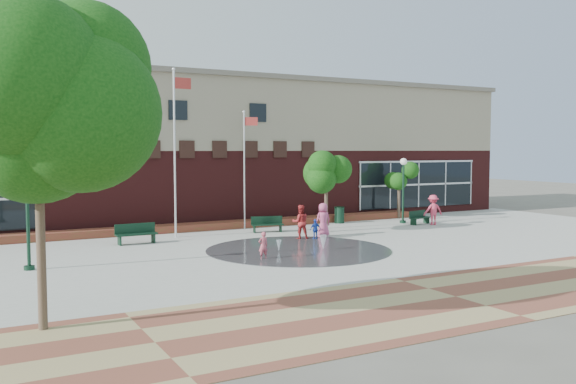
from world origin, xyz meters
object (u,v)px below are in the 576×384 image
trash_can (339,215)px  flagpole_right (245,163)px  child_splash (263,246)px  bench_left (136,238)px  tree_big_left (36,90)px  flagpole_left (175,144)px

trash_can → flagpole_right: bearing=176.5°
flagpole_right → child_splash: (-3.39, -9.32, -3.22)m
bench_left → tree_big_left: bearing=-116.0°
child_splash → flagpole_left: bearing=-82.8°
tree_big_left → child_splash: tree_big_left is taller
trash_can → child_splash: 13.12m
trash_can → tree_big_left: (-18.88, -15.21, 5.51)m
flagpole_right → flagpole_left: bearing=-139.9°
tree_big_left → child_splash: 12.46m
flagpole_left → child_splash: (1.18, -7.89, -4.30)m
bench_left → trash_can: bearing=7.9°
flagpole_left → child_splash: flagpole_left is taller
trash_can → tree_big_left: tree_big_left is taller
flagpole_left → bench_left: 5.32m
flagpole_left → bench_left: (-2.43, -1.30, -4.56)m
flagpole_left → tree_big_left: flagpole_left is taller
flagpole_left → flagpole_right: 4.91m
trash_can → child_splash: size_ratio=0.90×
child_splash → trash_can: bearing=-138.4°
flagpole_right → trash_can: size_ratio=6.52×
flagpole_right → tree_big_left: tree_big_left is taller
child_splash → bench_left: bearing=-62.6°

